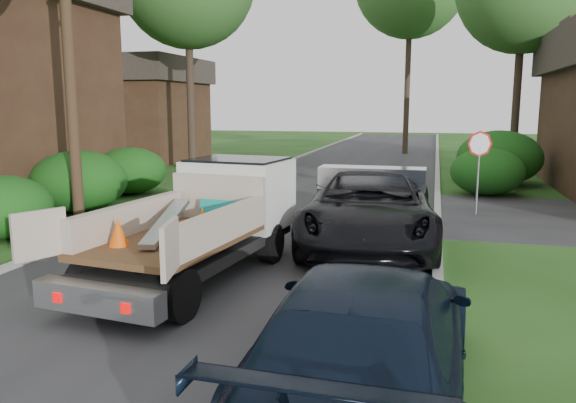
% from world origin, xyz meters
% --- Properties ---
extents(ground, '(120.00, 120.00, 0.00)m').
position_xyz_m(ground, '(0.00, 0.00, 0.00)').
color(ground, '#194313').
rests_on(ground, ground).
extents(road, '(8.00, 90.00, 0.02)m').
position_xyz_m(road, '(0.00, 10.00, 0.00)').
color(road, '#28282B').
rests_on(road, ground).
extents(curb_left, '(0.20, 90.00, 0.12)m').
position_xyz_m(curb_left, '(-4.10, 10.00, 0.06)').
color(curb_left, '#9E9E99').
rests_on(curb_left, ground).
extents(curb_right, '(0.20, 90.00, 0.12)m').
position_xyz_m(curb_right, '(4.10, 10.00, 0.06)').
color(curb_right, '#9E9E99').
rests_on(curb_right, ground).
extents(stop_sign, '(0.71, 0.32, 2.48)m').
position_xyz_m(stop_sign, '(5.20, 9.00, 1.78)').
color(stop_sign, slate).
rests_on(stop_sign, ground).
extents(utility_pole, '(2.42, 1.25, 10.00)m').
position_xyz_m(utility_pole, '(-5.48, 4.98, 5.17)').
color(utility_pole, '#382619').
rests_on(utility_pole, ground).
extents(house_left_far, '(7.56, 7.56, 6.00)m').
position_xyz_m(house_left_far, '(-13.50, 22.00, 3.05)').
color(house_left_far, '#392317').
rests_on(house_left_far, ground).
extents(hedge_left_a, '(2.34, 2.34, 1.53)m').
position_xyz_m(hedge_left_a, '(-6.20, 3.00, 0.77)').
color(hedge_left_a, '#114510').
rests_on(hedge_left_a, ground).
extents(hedge_left_b, '(2.86, 2.86, 1.87)m').
position_xyz_m(hedge_left_b, '(-6.50, 6.50, 0.94)').
color(hedge_left_b, '#114510').
rests_on(hedge_left_b, ground).
extents(hedge_left_c, '(2.60, 2.60, 1.70)m').
position_xyz_m(hedge_left_c, '(-6.80, 10.00, 0.85)').
color(hedge_left_c, '#114510').
rests_on(hedge_left_c, ground).
extents(hedge_right_a, '(2.60, 2.60, 1.70)m').
position_xyz_m(hedge_right_a, '(5.80, 13.00, 0.85)').
color(hedge_right_a, '#114510').
rests_on(hedge_right_a, ground).
extents(hedge_right_b, '(3.38, 3.38, 2.21)m').
position_xyz_m(hedge_right_b, '(6.50, 16.00, 1.10)').
color(hedge_right_b, '#114510').
rests_on(hedge_right_b, ground).
extents(flatbed_truck, '(2.94, 5.79, 2.11)m').
position_xyz_m(flatbed_truck, '(-0.18, 1.87, 1.15)').
color(flatbed_truck, black).
rests_on(flatbed_truck, ground).
extents(black_pickup, '(3.40, 6.49, 1.74)m').
position_xyz_m(black_pickup, '(2.54, 4.50, 0.87)').
color(black_pickup, black).
rests_on(black_pickup, ground).
extents(navy_suv, '(2.27, 5.35, 1.54)m').
position_xyz_m(navy_suv, '(3.33, -2.50, 0.77)').
color(navy_suv, black).
rests_on(navy_suv, ground).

